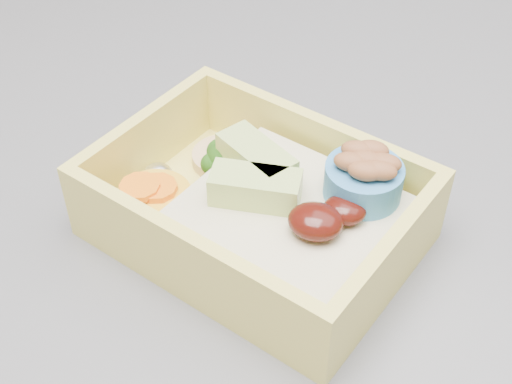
# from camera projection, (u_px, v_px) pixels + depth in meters

# --- Properties ---
(bento_box) EXTENTS (0.20, 0.18, 0.06)m
(bento_box) POSITION_uv_depth(u_px,v_px,m) (266.00, 209.00, 0.39)
(bento_box) COLOR #E5D65E
(bento_box) RESTS_ON island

